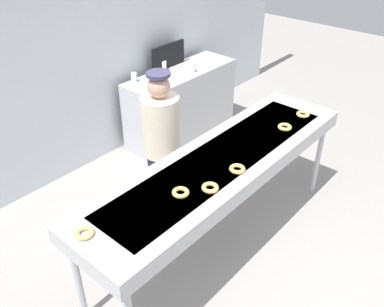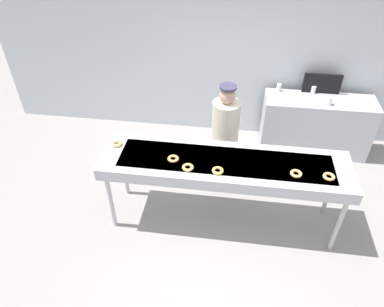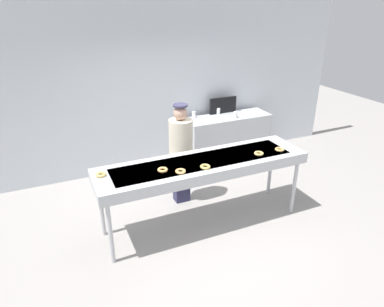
{
  "view_description": "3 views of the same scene",
  "coord_description": "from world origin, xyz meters",
  "px_view_note": "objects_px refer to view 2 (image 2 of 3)",
  "views": [
    {
      "loc": [
        -2.42,
        -1.77,
        3.01
      ],
      "look_at": [
        -0.38,
        0.02,
        1.25
      ],
      "focal_mm": 38.47,
      "sensor_mm": 36.0,
      "label": 1
    },
    {
      "loc": [
        0.05,
        -3.27,
        3.74
      ],
      "look_at": [
        -0.38,
        -0.11,
        1.18
      ],
      "focal_mm": 33.26,
      "sensor_mm": 36.0,
      "label": 2
    },
    {
      "loc": [
        -1.86,
        -3.83,
        3.07
      ],
      "look_at": [
        -0.17,
        -0.0,
        1.17
      ],
      "focal_mm": 32.1,
      "sensor_mm": 36.0,
      "label": 3
    }
  ],
  "objects_px": {
    "fryer_conveyor": "(225,166)",
    "prep_counter": "(315,125)",
    "glazed_donut_1": "(173,159)",
    "worker_baker": "(225,132)",
    "glazed_donut_0": "(329,177)",
    "menu_display": "(322,84)",
    "glazed_donut_5": "(188,167)",
    "paper_cup_0": "(279,87)",
    "glazed_donut_3": "(117,144)",
    "paper_cup_2": "(313,89)",
    "glazed_donut_4": "(296,174)",
    "glazed_donut_2": "(218,171)",
    "paper_cup_1": "(329,101)"
  },
  "relations": [
    {
      "from": "fryer_conveyor",
      "to": "glazed_donut_5",
      "type": "distance_m",
      "value": 0.48
    },
    {
      "from": "glazed_donut_0",
      "to": "glazed_donut_1",
      "type": "relative_size",
      "value": 1.0
    },
    {
      "from": "fryer_conveyor",
      "to": "glazed_donut_2",
      "type": "xyz_separation_m",
      "value": [
        -0.07,
        -0.21,
        0.1
      ]
    },
    {
      "from": "glazed_donut_1",
      "to": "glazed_donut_3",
      "type": "distance_m",
      "value": 0.78
    },
    {
      "from": "glazed_donut_1",
      "to": "menu_display",
      "type": "distance_m",
      "value": 2.87
    },
    {
      "from": "glazed_donut_0",
      "to": "glazed_donut_3",
      "type": "bearing_deg",
      "value": 173.98
    },
    {
      "from": "glazed_donut_1",
      "to": "glazed_donut_4",
      "type": "xyz_separation_m",
      "value": [
        1.43,
        -0.07,
        0.0
      ]
    },
    {
      "from": "prep_counter",
      "to": "paper_cup_2",
      "type": "xyz_separation_m",
      "value": [
        -0.11,
        0.21,
        0.54
      ]
    },
    {
      "from": "fryer_conveyor",
      "to": "glazed_donut_2",
      "type": "distance_m",
      "value": 0.25
    },
    {
      "from": "worker_baker",
      "to": "fryer_conveyor",
      "type": "bearing_deg",
      "value": 96.6
    },
    {
      "from": "glazed_donut_1",
      "to": "fryer_conveyor",
      "type": "bearing_deg",
      "value": 6.64
    },
    {
      "from": "prep_counter",
      "to": "glazed_donut_5",
      "type": "bearing_deg",
      "value": -132.65
    },
    {
      "from": "fryer_conveyor",
      "to": "prep_counter",
      "type": "height_order",
      "value": "fryer_conveyor"
    },
    {
      "from": "glazed_donut_1",
      "to": "menu_display",
      "type": "height_order",
      "value": "menu_display"
    },
    {
      "from": "glazed_donut_2",
      "to": "paper_cup_2",
      "type": "xyz_separation_m",
      "value": [
        1.35,
        2.18,
        -0.03
      ]
    },
    {
      "from": "fryer_conveyor",
      "to": "glazed_donut_0",
      "type": "height_order",
      "value": "glazed_donut_0"
    },
    {
      "from": "glazed_donut_2",
      "to": "glazed_donut_3",
      "type": "height_order",
      "value": "same"
    },
    {
      "from": "worker_baker",
      "to": "paper_cup_0",
      "type": "bearing_deg",
      "value": -118.8
    },
    {
      "from": "fryer_conveyor",
      "to": "glazed_donut_5",
      "type": "xyz_separation_m",
      "value": [
        -0.42,
        -0.2,
        0.1
      ]
    },
    {
      "from": "glazed_donut_2",
      "to": "worker_baker",
      "type": "relative_size",
      "value": 0.08
    },
    {
      "from": "glazed_donut_5",
      "to": "menu_display",
      "type": "relative_size",
      "value": 0.24
    },
    {
      "from": "paper_cup_2",
      "to": "menu_display",
      "type": "xyz_separation_m",
      "value": [
        0.11,
        0.02,
        0.1
      ]
    },
    {
      "from": "paper_cup_0",
      "to": "paper_cup_1",
      "type": "xyz_separation_m",
      "value": [
        0.73,
        -0.34,
        0.0
      ]
    },
    {
      "from": "glazed_donut_0",
      "to": "menu_display",
      "type": "bearing_deg",
      "value": 84.24
    },
    {
      "from": "glazed_donut_3",
      "to": "paper_cup_2",
      "type": "bearing_deg",
      "value": 34.95
    },
    {
      "from": "glazed_donut_2",
      "to": "prep_counter",
      "type": "distance_m",
      "value": 2.52
    },
    {
      "from": "glazed_donut_4",
      "to": "paper_cup_1",
      "type": "distance_m",
      "value": 1.89
    },
    {
      "from": "worker_baker",
      "to": "menu_display",
      "type": "distance_m",
      "value": 1.93
    },
    {
      "from": "glazed_donut_0",
      "to": "menu_display",
      "type": "distance_m",
      "value": 2.15
    },
    {
      "from": "glazed_donut_1",
      "to": "prep_counter",
      "type": "bearing_deg",
      "value": 42.41
    },
    {
      "from": "glazed_donut_2",
      "to": "paper_cup_1",
      "type": "xyz_separation_m",
      "value": [
        1.54,
        1.84,
        -0.03
      ]
    },
    {
      "from": "fryer_conveyor",
      "to": "glazed_donut_3",
      "type": "distance_m",
      "value": 1.38
    },
    {
      "from": "glazed_donut_4",
      "to": "menu_display",
      "type": "height_order",
      "value": "menu_display"
    },
    {
      "from": "fryer_conveyor",
      "to": "paper_cup_2",
      "type": "relative_size",
      "value": 24.92
    },
    {
      "from": "fryer_conveyor",
      "to": "paper_cup_1",
      "type": "distance_m",
      "value": 2.19
    },
    {
      "from": "glazed_donut_5",
      "to": "paper_cup_2",
      "type": "relative_size",
      "value": 1.14
    },
    {
      "from": "glazed_donut_0",
      "to": "paper_cup_2",
      "type": "distance_m",
      "value": 2.12
    },
    {
      "from": "glazed_donut_0",
      "to": "worker_baker",
      "type": "distance_m",
      "value": 1.49
    },
    {
      "from": "fryer_conveyor",
      "to": "prep_counter",
      "type": "distance_m",
      "value": 2.29
    },
    {
      "from": "glazed_donut_2",
      "to": "menu_display",
      "type": "bearing_deg",
      "value": 56.44
    },
    {
      "from": "glazed_donut_5",
      "to": "paper_cup_0",
      "type": "relative_size",
      "value": 1.14
    },
    {
      "from": "glazed_donut_4",
      "to": "paper_cup_1",
      "type": "height_order",
      "value": "paper_cup_1"
    },
    {
      "from": "fryer_conveyor",
      "to": "glazed_donut_3",
      "type": "xyz_separation_m",
      "value": [
        -1.37,
        0.12,
        0.1
      ]
    },
    {
      "from": "paper_cup_0",
      "to": "glazed_donut_4",
      "type": "bearing_deg",
      "value": -87.92
    },
    {
      "from": "worker_baker",
      "to": "paper_cup_2",
      "type": "relative_size",
      "value": 13.67
    },
    {
      "from": "glazed_donut_4",
      "to": "glazed_donut_2",
      "type": "bearing_deg",
      "value": -175.49
    },
    {
      "from": "glazed_donut_0",
      "to": "paper_cup_2",
      "type": "xyz_separation_m",
      "value": [
        0.1,
        2.12,
        -0.03
      ]
    },
    {
      "from": "fryer_conveyor",
      "to": "glazed_donut_4",
      "type": "xyz_separation_m",
      "value": [
        0.81,
        -0.14,
        0.1
      ]
    },
    {
      "from": "worker_baker",
      "to": "prep_counter",
      "type": "height_order",
      "value": "worker_baker"
    },
    {
      "from": "glazed_donut_5",
      "to": "glazed_donut_4",
      "type": "bearing_deg",
      "value": 2.81
    }
  ]
}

